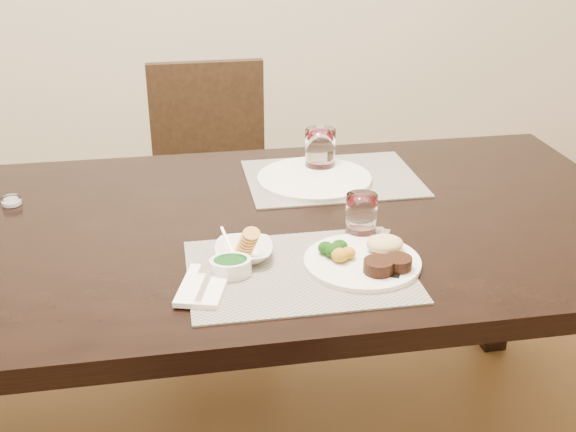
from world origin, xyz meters
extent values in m
cube|color=black|center=(0.00, 0.00, 0.72)|extent=(2.00, 1.00, 0.05)
cube|color=black|center=(0.92, 0.42, 0.35)|extent=(0.08, 0.08, 0.70)
cube|color=black|center=(0.00, 0.85, 0.43)|extent=(0.42, 0.42, 0.04)
cube|color=black|center=(-0.18, 0.67, 0.21)|extent=(0.04, 0.04, 0.41)
cube|color=black|center=(0.18, 0.67, 0.21)|extent=(0.04, 0.04, 0.41)
cube|color=black|center=(-0.18, 1.03, 0.21)|extent=(0.04, 0.04, 0.41)
cube|color=black|center=(0.18, 1.03, 0.21)|extent=(0.04, 0.04, 0.41)
cube|color=black|center=(0.00, 1.04, 0.68)|extent=(0.42, 0.04, 0.45)
cube|color=gray|center=(0.10, -0.26, 0.75)|extent=(0.46, 0.34, 0.00)
cube|color=gray|center=(0.28, 0.23, 0.75)|extent=(0.46, 0.34, 0.00)
cylinder|color=white|center=(0.24, -0.25, 0.76)|extent=(0.25, 0.25, 0.01)
cylinder|color=black|center=(0.25, -0.31, 0.78)|extent=(0.06, 0.06, 0.03)
cylinder|color=black|center=(0.30, -0.30, 0.78)|extent=(0.06, 0.06, 0.02)
ellipsoid|color=#CCBA7A|center=(0.29, -0.22, 0.78)|extent=(0.08, 0.07, 0.03)
ellipsoid|color=#14450D|center=(0.18, -0.23, 0.78)|extent=(0.04, 0.04, 0.03)
ellipsoid|color=#B57117|center=(0.19, -0.25, 0.78)|extent=(0.04, 0.04, 0.03)
cube|color=white|center=(-0.10, -0.30, 0.76)|extent=(0.13, 0.17, 0.01)
cube|color=white|center=(-0.10, -0.32, 0.77)|extent=(0.04, 0.11, 0.00)
cube|color=white|center=(-0.09, -0.24, 0.77)|extent=(0.03, 0.04, 0.00)
cube|color=white|center=(0.30, -0.17, 0.76)|extent=(0.08, 0.14, 0.00)
cube|color=black|center=(0.30, -0.29, 0.76)|extent=(0.07, 0.10, 0.01)
imported|color=white|center=(-0.01, -0.18, 0.77)|extent=(0.14, 0.14, 0.03)
cylinder|color=#B9823A|center=(-0.01, -0.18, 0.79)|extent=(0.04, 0.04, 0.04)
cylinder|color=white|center=(-0.04, -0.25, 0.77)|extent=(0.09, 0.09, 0.03)
cylinder|color=#0D3B12|center=(-0.04, -0.25, 0.78)|extent=(0.07, 0.07, 0.01)
cube|color=white|center=(-0.04, -0.19, 0.80)|extent=(0.01, 0.06, 0.04)
cylinder|color=white|center=(0.27, -0.12, 0.80)|extent=(0.07, 0.07, 0.10)
cylinder|color=#350406|center=(0.27, -0.12, 0.77)|extent=(0.06, 0.06, 0.02)
cylinder|color=white|center=(0.23, 0.22, 0.76)|extent=(0.31, 0.31, 0.01)
cylinder|color=white|center=(0.26, 0.30, 0.81)|extent=(0.08, 0.08, 0.12)
cylinder|color=#350406|center=(0.26, 0.30, 0.77)|extent=(0.07, 0.07, 0.03)
cylinder|color=white|center=(-0.54, 0.20, 0.76)|extent=(0.05, 0.05, 0.02)
cylinder|color=white|center=(-0.54, 0.20, 0.76)|extent=(0.04, 0.04, 0.01)
camera|label=1|loc=(-0.15, -1.54, 1.48)|focal=45.00mm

